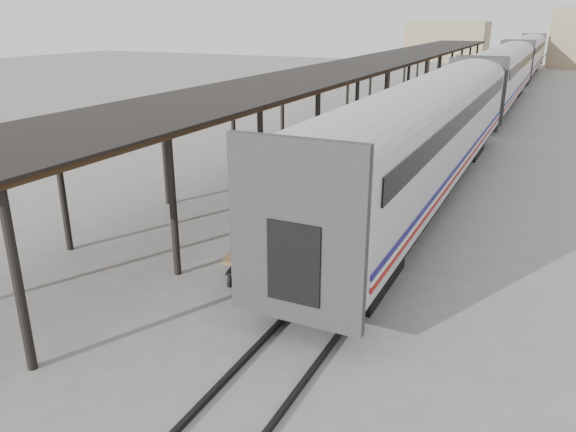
% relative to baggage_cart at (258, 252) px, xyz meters
% --- Properties ---
extents(ground, '(160.00, 160.00, 0.00)m').
position_rel_baggage_cart_xyz_m(ground, '(-0.68, 1.01, -0.65)').
color(ground, slate).
rests_on(ground, ground).
extents(train, '(3.45, 76.01, 4.01)m').
position_rel_baggage_cart_xyz_m(train, '(2.51, 34.80, 2.04)').
color(train, silver).
rests_on(train, ground).
extents(canopy, '(4.90, 64.30, 4.15)m').
position_rel_baggage_cart_xyz_m(canopy, '(-4.08, 25.01, 3.36)').
color(canopy, '#422B19').
rests_on(canopy, ground).
extents(rails, '(1.54, 150.00, 0.12)m').
position_rel_baggage_cart_xyz_m(rails, '(2.52, 35.01, -0.59)').
color(rails, black).
rests_on(rails, ground).
extents(building_left, '(12.00, 8.00, 6.00)m').
position_rel_baggage_cart_xyz_m(building_left, '(-10.68, 83.01, 2.35)').
color(building_left, tan).
rests_on(building_left, ground).
extents(baggage_cart, '(1.77, 2.62, 0.86)m').
position_rel_baggage_cart_xyz_m(baggage_cart, '(0.00, 0.00, 0.00)').
color(baggage_cart, brown).
rests_on(baggage_cart, ground).
extents(suitcase_stack, '(1.26, 1.33, 0.57)m').
position_rel_baggage_cart_xyz_m(suitcase_stack, '(-0.20, 0.33, 0.41)').
color(suitcase_stack, '#3D3D40').
rests_on(suitcase_stack, baggage_cart).
extents(luggage_tug, '(1.23, 1.57, 1.22)m').
position_rel_baggage_cart_xyz_m(luggage_tug, '(-3.25, 14.62, -0.09)').
color(luggage_tug, maroon).
rests_on(luggage_tug, ground).
extents(porter, '(0.56, 0.72, 1.76)m').
position_rel_baggage_cart_xyz_m(porter, '(0.25, -0.65, 1.09)').
color(porter, navy).
rests_on(porter, baggage_cart).
extents(pedestrian, '(1.16, 0.73, 1.84)m').
position_rel_baggage_cart_xyz_m(pedestrian, '(-2.56, 16.45, 0.27)').
color(pedestrian, black).
rests_on(pedestrian, ground).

